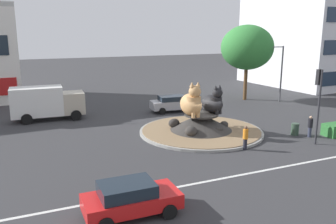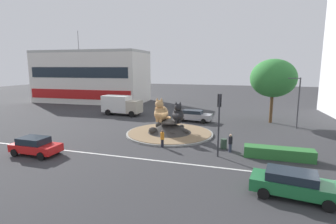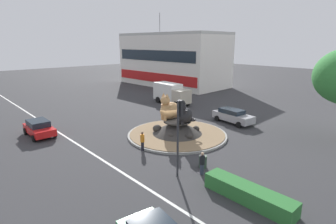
{
  "view_description": "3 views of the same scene",
  "coord_description": "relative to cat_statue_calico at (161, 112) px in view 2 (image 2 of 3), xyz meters",
  "views": [
    {
      "loc": [
        -12.79,
        -23.01,
        7.7
      ],
      "look_at": [
        -2.69,
        0.19,
        1.83
      ],
      "focal_mm": 37.83,
      "sensor_mm": 36.0,
      "label": 1
    },
    {
      "loc": [
        8.1,
        -26.51,
        7.31
      ],
      "look_at": [
        -0.46,
        0.87,
        2.3
      ],
      "focal_mm": 27.88,
      "sensor_mm": 36.0,
      "label": 2
    },
    {
      "loc": [
        17.51,
        -17.05,
        8.66
      ],
      "look_at": [
        -1.91,
        0.54,
        1.86
      ],
      "focal_mm": 28.76,
      "sensor_mm": 36.0,
      "label": 3
    }
  ],
  "objects": [
    {
      "name": "shophouse_block",
      "position": [
        -22.77,
        21.75,
        2.82
      ],
      "size": [
        22.99,
        11.59,
        14.29
      ],
      "rotation": [
        0.0,
        0.0,
        0.05
      ],
      "color": "silver",
      "rests_on": "ground"
    },
    {
      "name": "hatchback_near_shophouse",
      "position": [
        2.07,
        7.62,
        -1.61
      ],
      "size": [
        4.8,
        2.34,
        1.54
      ],
      "rotation": [
        0.0,
        0.0,
        -0.1
      ],
      "color": "#99999E",
      "rests_on": "ground"
    },
    {
      "name": "cat_statue_calico",
      "position": [
        0.0,
        0.0,
        0.0
      ],
      "size": [
        1.61,
        2.56,
        2.59
      ],
      "rotation": [
        0.0,
        0.0,
        -1.58
      ],
      "color": "tan",
      "rests_on": "roundabout_island"
    },
    {
      "name": "pedestrian_orange_shirt",
      "position": [
        1.67,
        -4.5,
        -1.58
      ],
      "size": [
        0.35,
        0.35,
        1.61
      ],
      "rotation": [
        0.0,
        0.0,
        3.86
      ],
      "color": "black",
      "rests_on": "ground"
    },
    {
      "name": "litter_bin",
      "position": [
        7.07,
        -3.22,
        -1.98
      ],
      "size": [
        0.56,
        0.56,
        0.9
      ],
      "color": "#2D4233",
      "rests_on": "ground"
    },
    {
      "name": "ground_plane",
      "position": [
        0.93,
        0.18,
        -2.43
      ],
      "size": [
        160.0,
        160.0,
        0.0
      ],
      "primitive_type": "plane",
      "color": "#333335"
    },
    {
      "name": "parked_car_right",
      "position": [
        11.72,
        -11.09,
        -1.62
      ],
      "size": [
        4.98,
        2.61,
        1.52
      ],
      "rotation": [
        0.0,
        0.0,
        -0.14
      ],
      "color": "#1E6B38",
      "rests_on": "ground"
    },
    {
      "name": "pedestrian_black_shirt",
      "position": [
        7.71,
        -4.05,
        -1.58
      ],
      "size": [
        0.35,
        0.35,
        1.6
      ],
      "rotation": [
        0.0,
        0.0,
        1.15
      ],
      "color": "#33384C",
      "rests_on": "ground"
    },
    {
      "name": "cat_statue_black",
      "position": [
        1.91,
        0.1,
        -0.13
      ],
      "size": [
        1.68,
        2.39,
        2.23
      ],
      "rotation": [
        0.0,
        0.0,
        -1.32
      ],
      "color": "black",
      "rests_on": "roundabout_island"
    },
    {
      "name": "broadleaf_tree_behind_island",
      "position": [
        11.9,
        9.89,
        3.41
      ],
      "size": [
        5.77,
        5.77,
        8.3
      ],
      "color": "brown",
      "rests_on": "ground"
    },
    {
      "name": "lane_centreline",
      "position": [
        0.93,
        -7.92,
        -2.42
      ],
      "size": [
        112.0,
        0.2,
        0.01
      ],
      "primitive_type": "cube",
      "color": "silver",
      "rests_on": "ground"
    },
    {
      "name": "roundabout_island",
      "position": [
        0.92,
        0.18,
        -1.87
      ],
      "size": [
        9.45,
        9.45,
        1.48
      ],
      "color": "gray",
      "rests_on": "ground"
    },
    {
      "name": "streetlight_arm",
      "position": [
        14.3,
        7.32,
        1.22
      ],
      "size": [
        2.59,
        0.44,
        6.06
      ],
      "rotation": [
        0.0,
        0.0,
        3.04
      ],
      "color": "#4C4C51",
      "rests_on": "ground"
    },
    {
      "name": "clipped_hedge_strip",
      "position": [
        11.54,
        -4.55,
        -1.98
      ],
      "size": [
        5.32,
        1.2,
        0.9
      ],
      "primitive_type": "cube",
      "color": "#2D7033",
      "rests_on": "ground"
    },
    {
      "name": "delivery_box_truck",
      "position": [
        -9.54,
        9.07,
        -0.84
      ],
      "size": [
        6.2,
        2.69,
        2.94
      ],
      "rotation": [
        0.0,
        0.0,
        -0.05
      ],
      "color": "#B7AD99",
      "rests_on": "ground"
    },
    {
      "name": "sedan_on_far_lane",
      "position": [
        -7.84,
        -9.61,
        -1.64
      ],
      "size": [
        4.09,
        2.11,
        1.49
      ],
      "rotation": [
        0.0,
        0.0,
        -0.01
      ],
      "color": "red",
      "rests_on": "ground"
    },
    {
      "name": "traffic_light_mast",
      "position": [
        6.8,
        -5.37,
        1.17
      ],
      "size": [
        0.35,
        0.46,
        5.16
      ],
      "rotation": [
        0.0,
        0.0,
        1.69
      ],
      "color": "#2D2D33",
      "rests_on": "ground"
    }
  ]
}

